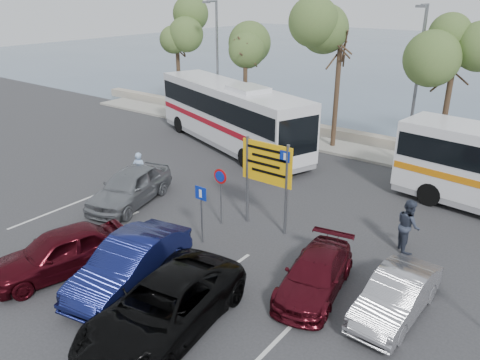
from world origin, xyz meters
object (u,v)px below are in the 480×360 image
Objects in this scene: car_silver_a at (130,187)px; car_red at (60,252)px; car_maroon at (315,274)px; suv_black at (164,307)px; street_lamp_right at (417,79)px; street_lamp_left at (216,58)px; pedestrian_far at (408,225)px; car_blue at (130,263)px; pedestrian_near at (140,171)px; coach_bus_left at (230,117)px; direction_sign at (267,170)px; car_silver_b at (396,296)px.

car_silver_a is 5.55m from car_red.
suv_black is at bearing -131.13° from car_maroon.
car_red is (-5.60, -17.02, -3.83)m from street_lamp_right.
car_silver_a is at bearing -123.65° from street_lamp_right.
street_lamp_left is 4.07× the size of pedestrian_far.
car_silver_a is at bearing 127.96° from car_blue.
car_red is 2.50× the size of pedestrian_near.
car_silver_a is at bearing 69.63° from pedestrian_far.
car_blue is 0.88× the size of suv_black.
suv_black is (-2.40, -4.11, 0.16)m from car_maroon.
suv_black is 3.03× the size of pedestrian_near.
car_red is at bearing -108.21° from street_lamp_right.
street_lamp_right is at bearing 17.63° from coach_bus_left.
coach_bus_left is at bearing 121.01° from car_red.
car_silver_a is 9.64m from car_maroon.
street_lamp_left is at bearing 109.79° from car_blue.
direction_sign is 6.63m from car_silver_b.
street_lamp_left is 0.63× the size of coach_bus_left.
street_lamp_left is 21.49m from car_silver_b.
car_silver_b is at bearing 15.03° from car_blue.
pedestrian_near is (-0.94, 1.40, 0.10)m from car_silver_a.
street_lamp_left reaches higher than pedestrian_far.
suv_black reaches higher than car_silver_b.
street_lamp_right reaches higher than direction_sign.
car_red is (-7.20, -4.11, 0.17)m from car_maroon.
street_lamp_left is 1.47× the size of suv_black.
street_lamp_right is 1.47× the size of suv_black.
street_lamp_right reaches higher than car_silver_b.
car_maroon is at bearing 124.40° from pedestrian_far.
coach_bus_left is 7.07× the size of pedestrian_near.
coach_bus_left is (3.50, -3.02, -2.79)m from street_lamp_left.
suv_black reaches higher than car_maroon.
car_silver_a is (5.00, -12.02, -3.81)m from street_lamp_left.
car_silver_b is 13.08m from pedestrian_near.
street_lamp_left is 19.90m from car_maroon.
car_silver_b is at bearing -17.50° from car_silver_a.
car_silver_a is at bearing -80.54° from coach_bus_left.
pedestrian_near is (-8.14, 6.40, 0.14)m from suv_black.
car_red is 10.60m from car_silver_b.
pedestrian_far is (11.94, 1.93, 0.09)m from pedestrian_near.
car_silver_a is 8.77m from suv_black.
street_lamp_left is at bearing 127.68° from car_maroon.
street_lamp_right reaches higher than pedestrian_near.
street_lamp_right is 17.47m from suv_black.
coach_bus_left is at bearing 113.94° from suv_black.
coach_bus_left is at bearing 28.40° from pedestrian_far.
street_lamp_right reaches higher than car_silver_a.
pedestrian_far is at bearing 60.76° from car_maroon.
coach_bus_left reaches higher than pedestrian_far.
pedestrian_far is (16.00, -8.69, -3.62)m from street_lamp_left.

